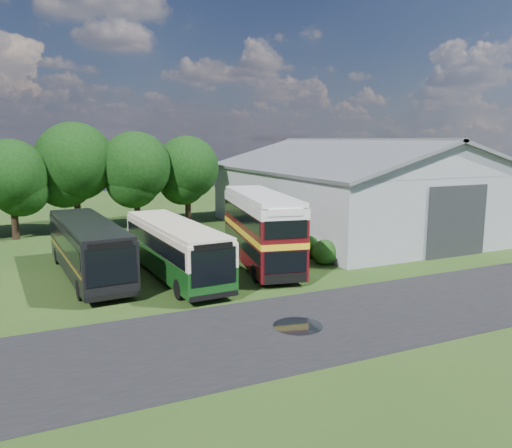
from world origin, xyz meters
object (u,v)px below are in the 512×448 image
storage_shed (354,183)px  bus_maroon_double (261,230)px  bus_dark_single (88,248)px  bus_green_single (175,248)px

storage_shed → bus_maroon_double: 15.94m
storage_shed → bus_dark_single: bearing=-164.1°
bus_green_single → storage_shed: bearing=21.8°
bus_maroon_double → bus_dark_single: bearing=-178.3°
storage_shed → bus_maroon_double: bearing=-147.5°
bus_green_single → bus_dark_single: 5.12m
bus_green_single → bus_maroon_double: bearing=0.9°
bus_maroon_double → bus_dark_single: 10.66m
storage_shed → bus_dark_single: storage_shed is taller
storage_shed → bus_dark_single: size_ratio=2.01×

